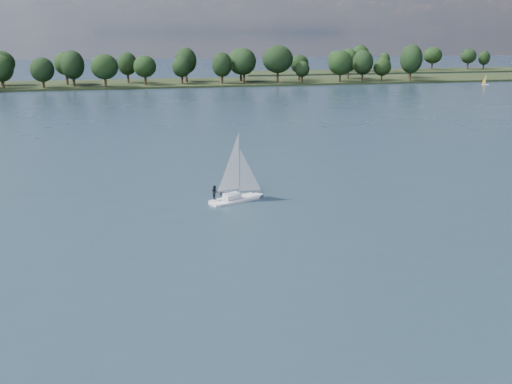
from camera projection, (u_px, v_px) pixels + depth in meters
ground at (166, 128)px, 126.33m from camera, size 700.00×700.00×0.00m
far_shore at (145, 84)px, 231.39m from camera, size 660.00×40.00×1.50m
far_shore_back at (439, 71)px, 311.17m from camera, size 220.00×30.00×1.40m
sailboat at (234, 182)px, 70.42m from camera, size 7.10×4.39×9.06m
dinghy_orange at (486, 82)px, 229.44m from camera, size 2.79×2.33×4.24m
treeline at (116, 65)px, 223.33m from camera, size 562.44×73.91×17.96m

